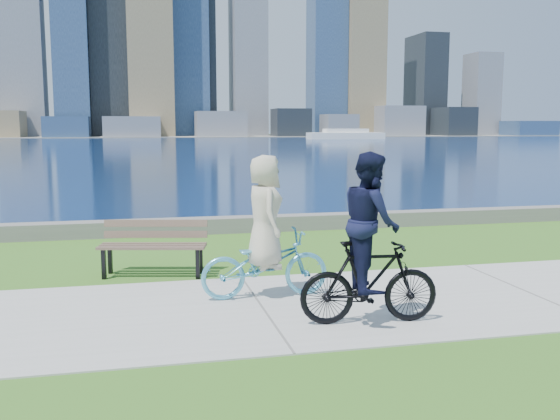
# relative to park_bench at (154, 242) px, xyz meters

# --- Properties ---
(ground) EXTENTS (320.00, 320.00, 0.00)m
(ground) POSITION_rel_park_bench_xyz_m (1.37, -2.33, -0.55)
(ground) COLOR #32651A
(ground) RESTS_ON ground
(concrete_path) EXTENTS (80.00, 3.50, 0.02)m
(concrete_path) POSITION_rel_park_bench_xyz_m (1.37, -2.33, -0.54)
(concrete_path) COLOR #ABABA6
(concrete_path) RESTS_ON ground
(seawall) EXTENTS (90.00, 0.50, 0.35)m
(seawall) POSITION_rel_park_bench_xyz_m (1.37, 3.87, -0.37)
(seawall) COLOR slate
(seawall) RESTS_ON ground
(bay_water) EXTENTS (320.00, 131.00, 0.01)m
(bay_water) POSITION_rel_park_bench_xyz_m (1.37, 69.67, -0.55)
(bay_water) COLOR #0B214C
(bay_water) RESTS_ON ground
(far_shore) EXTENTS (320.00, 30.00, 0.12)m
(far_shore) POSITION_rel_park_bench_xyz_m (1.37, 127.67, -0.49)
(far_shore) COLOR gray
(far_shore) RESTS_ON ground
(city_skyline) EXTENTS (179.13, 23.68, 76.00)m
(city_skyline) POSITION_rel_park_bench_xyz_m (-7.87, 126.98, 20.98)
(city_skyline) COLOR black
(city_skyline) RESTS_ON ground
(ferry_far) EXTENTS (13.29, 3.80, 1.80)m
(ferry_far) POSITION_rel_park_bench_xyz_m (35.44, 93.91, 0.20)
(ferry_far) COLOR white
(ferry_far) RESTS_ON ground
(park_bench) EXTENTS (1.83, 0.96, 0.90)m
(park_bench) POSITION_rel_park_bench_xyz_m (0.00, 0.00, 0.00)
(park_bench) COLOR black
(park_bench) RESTS_ON ground
(cyclist_woman) EXTENTS (0.70, 1.87, 2.05)m
(cyclist_woman) POSITION_rel_park_bench_xyz_m (1.51, -1.79, 0.23)
(cyclist_woman) COLOR #58B4D6
(cyclist_woman) RESTS_ON ground
(cyclist_man) EXTENTS (0.72, 1.78, 2.15)m
(cyclist_man) POSITION_rel_park_bench_xyz_m (2.54, -3.26, 0.37)
(cyclist_man) COLOR black
(cyclist_man) RESTS_ON ground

